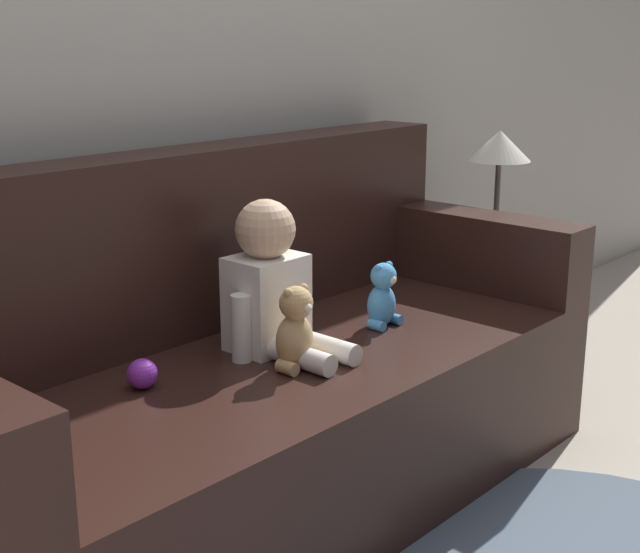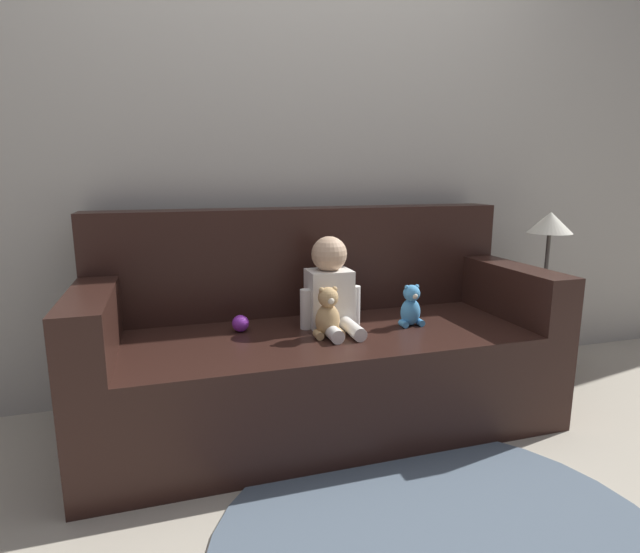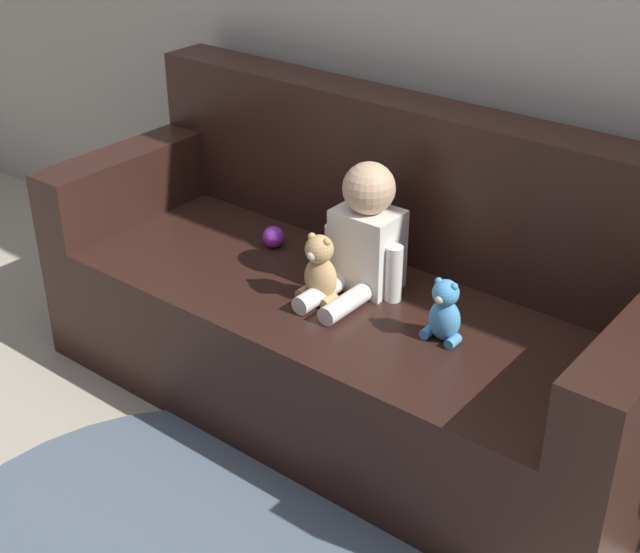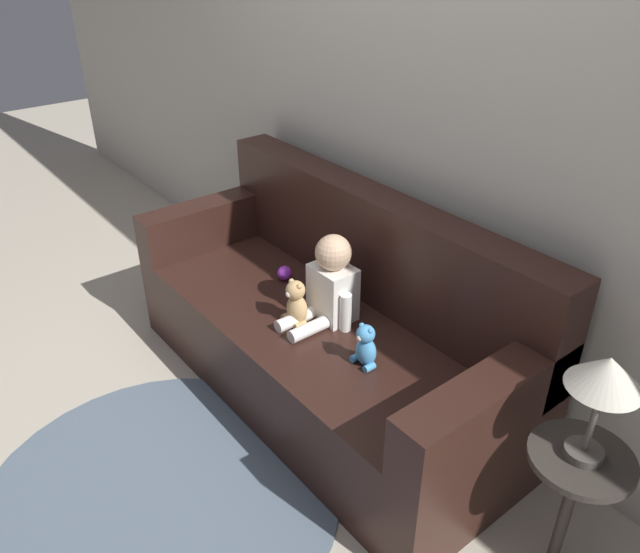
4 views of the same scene
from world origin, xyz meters
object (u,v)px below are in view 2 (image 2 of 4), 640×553
Objects in this scene: teddy_bear_brown at (328,314)px; toy_ball at (241,323)px; couch at (320,347)px; person_baby at (330,289)px; plush_toy_side at (411,307)px; side_table at (547,256)px.

toy_ball is at bearing 152.24° from teddy_bear_brown.
person_baby is (0.04, -0.03, 0.27)m from couch.
person_baby is 1.87× the size of teddy_bear_brown.
teddy_bear_brown is 0.38m from toy_ball.
couch is 10.70× the size of plush_toy_side.
person_baby is at bearing 163.99° from plush_toy_side.
plush_toy_side is at bearing 5.87° from teddy_bear_brown.
teddy_bear_brown is at bearing -111.94° from person_baby.
toy_ball is (-0.35, 0.00, 0.14)m from couch.
couch is 0.38m from toy_ball.
teddy_bear_brown is 0.23× the size of side_table.
teddy_bear_brown is (-0.06, -0.14, -0.07)m from person_baby.
toy_ball is (-0.33, 0.18, -0.06)m from teddy_bear_brown.
person_baby reaches higher than teddy_bear_brown.
side_table is (1.24, 0.19, 0.15)m from teddy_bear_brown.
couch is at bearing 83.98° from teddy_bear_brown.
couch is 2.19× the size of side_table.
person_baby is 5.52× the size of toy_ball.
plush_toy_side is at bearing -16.01° from person_baby.
teddy_bear_brown is at bearing -171.35° from side_table.
couch reaches higher than teddy_bear_brown.
toy_ball is at bearing 169.56° from plush_toy_side.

